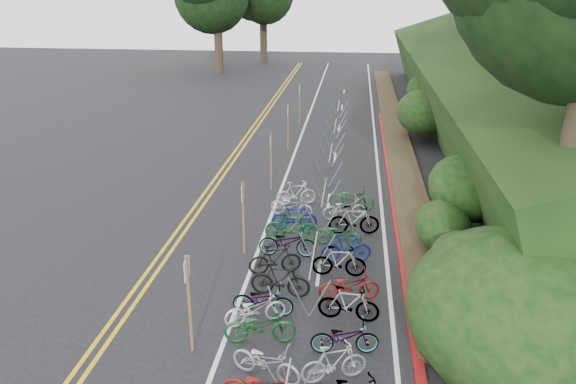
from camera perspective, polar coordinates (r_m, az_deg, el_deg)
ground at (r=14.54m, az=-10.71°, el=-14.99°), size 120.00×120.00×0.00m
road_markings at (r=23.12m, az=-1.94°, el=-0.56°), size 7.47×80.00×0.01m
red_curb at (r=24.70m, az=10.44°, el=0.64°), size 0.25×28.00×0.10m
embankment at (r=32.06m, az=23.27°, el=8.61°), size 14.30×48.14×9.11m
bike_racks_rest at (r=25.35m, az=4.34°, el=3.37°), size 1.14×23.00×1.17m
signpost_near at (r=13.50m, az=-10.02°, el=-10.54°), size 0.08×0.40×2.57m
signposts_rest at (r=26.35m, az=-0.76°, el=5.41°), size 0.08×18.40×2.50m
bike_front at (r=14.85m, az=-3.35°, el=-11.76°), size 1.23×1.73×0.87m
bike_valet at (r=16.43m, az=2.36°, el=-8.12°), size 3.38×14.28×1.10m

